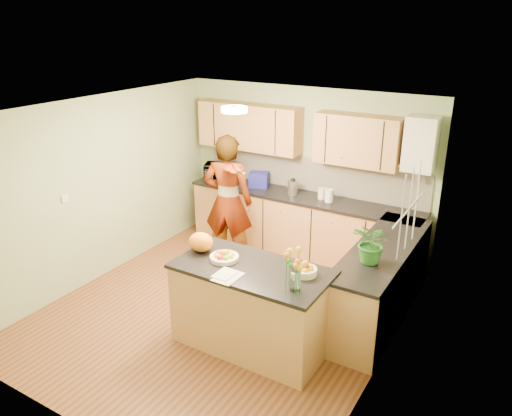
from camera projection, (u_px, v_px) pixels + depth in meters
The scene contains 28 objects.
floor at pixel (224, 309), 6.27m from camera, with size 4.50×4.50×0.00m, color brown.
ceiling at pixel (219, 110), 5.37m from camera, with size 4.00×4.50×0.02m, color silver.
wall_back at pixel (306, 170), 7.62m from camera, with size 4.00×0.02×2.50m, color #8FA072.
wall_front at pixel (63, 308), 4.02m from camera, with size 4.00×0.02×2.50m, color #8FA072.
wall_left at pixel (101, 189), 6.78m from camera, with size 0.02×4.50×2.50m, color #8FA072.
wall_right at pixel (391, 257), 4.86m from camera, with size 0.02×4.50×2.50m, color #8FA072.
back_counter at pixel (301, 225), 7.61m from camera, with size 3.64×0.62×0.94m.
right_counter at pixel (381, 282), 5.96m from camera, with size 0.62×2.24×0.94m.
splashback at pixel (311, 174), 7.58m from camera, with size 3.60×0.02×0.52m, color white.
upper_cabinets at pixel (291, 132), 7.35m from camera, with size 3.20×0.34×0.70m.
boiler at pixel (421, 144), 6.44m from camera, with size 0.40×0.30×0.86m.
window_right at pixel (410, 209), 5.23m from camera, with size 0.01×1.30×1.05m.
light_switch at pixel (65, 199), 6.27m from camera, with size 0.02×0.09×0.09m, color white.
ceiling_lamp at pixel (234, 109), 5.62m from camera, with size 0.30×0.30×0.07m.
peninsula_island at pixel (252, 306), 5.44m from camera, with size 1.68×0.86×0.96m.
fruit_dish at pixel (224, 256), 5.42m from camera, with size 0.32×0.32×0.11m.
orange_bowl at pixel (305, 269), 5.10m from camera, with size 0.25×0.25×0.14m.
flower_vase at pixel (296, 261), 4.73m from camera, with size 0.25×0.25×0.47m.
orange_bag at pixel (201, 242), 5.61m from camera, with size 0.29×0.24×0.22m, color orange.
papers at pixel (228, 276), 5.08m from camera, with size 0.23×0.31×0.01m, color white.
violinist at pixel (228, 202), 7.11m from camera, with size 0.71×0.47×1.95m, color tan.
violin at pixel (230, 168), 6.63m from camera, with size 0.64×0.26×0.13m, color #501305, non-canonical shape.
microwave at pixel (220, 172), 8.12m from camera, with size 0.49×0.33×0.27m, color white.
blue_box at pixel (259, 180), 7.79m from camera, with size 0.29×0.21×0.23m, color navy.
kettle at pixel (293, 187), 7.46m from camera, with size 0.16×0.16×0.30m.
jar_cream at pixel (322, 193), 7.29m from camera, with size 0.11×0.11×0.17m, color beige.
jar_white at pixel (329, 196), 7.17m from camera, with size 0.12×0.12×0.19m, color white.
potted_plant at pixel (373, 244), 5.33m from camera, with size 0.42×0.36×0.46m, color #286B23.
Camera 1 is at (3.12, -4.42, 3.44)m, focal length 35.00 mm.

